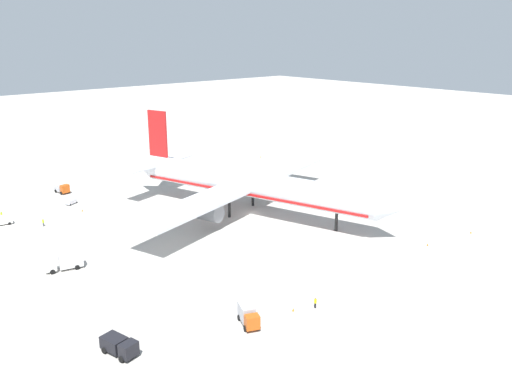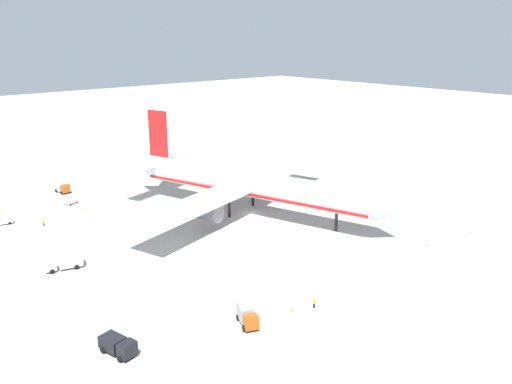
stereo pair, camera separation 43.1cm
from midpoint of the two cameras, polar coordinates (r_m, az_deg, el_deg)
The scene contains 16 objects.
ground_plane at distance 128.20m, azimuth -0.50°, elevation -2.31°, with size 600.00×600.00×0.00m, color #ADA8A0.
airliner at distance 126.71m, azimuth -1.02°, elevation 0.84°, with size 72.85×68.66×22.63m.
service_truck_0 at distance 77.04m, azimuth -14.67°, elevation -15.67°, with size 5.86×3.55×2.41m.
service_truck_1 at distance 81.16m, azimuth -0.99°, elevation -13.10°, with size 5.48×3.94×2.80m.
service_truck_2 at distance 104.35m, azimuth -19.92°, elevation -6.99°, with size 3.70×7.01×3.22m.
service_truck_4 at distance 153.47m, azimuth -20.23°, elevation 0.38°, with size 4.94×2.87×2.58m.
service_van at distance 133.63m, azimuth -25.77°, elevation -2.78°, with size 2.75×4.60×1.97m.
baggage_cart_0 at distance 142.83m, azimuth -19.34°, elevation -0.97°, with size 2.47×3.53×1.26m.
ground_worker_0 at distance 86.25m, azimuth 6.26°, elevation -11.76°, with size 0.56×0.56×1.76m.
ground_worker_1 at distance 138.39m, azimuth -25.79°, elevation -2.22°, with size 0.52×0.52×1.66m.
ground_worker_2 at distance 128.90m, azimuth -22.01°, elevation -3.06°, with size 0.56×0.56×1.75m.
traffic_cone_0 at distance 85.32m, azimuth 3.88°, elevation -12.51°, with size 0.36×0.36×0.55m, color orange.
traffic_cone_1 at distance 185.40m, azimuth 0.41°, elevation 3.81°, with size 0.36×0.36×0.55m, color orange.
traffic_cone_2 at distance 124.65m, azimuth 22.04°, elevation -4.03°, with size 0.36×0.36×0.55m, color orange.
traffic_cone_3 at distance 136.40m, azimuth -18.29°, elevation -1.88°, with size 0.36×0.36×0.55m, color orange.
traffic_cone_4 at distance 114.60m, azimuth 17.88°, elevation -5.40°, with size 0.36×0.36×0.55m, color orange.
Camera 1 is at (91.10, -79.81, 42.01)m, focal length 37.16 mm.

